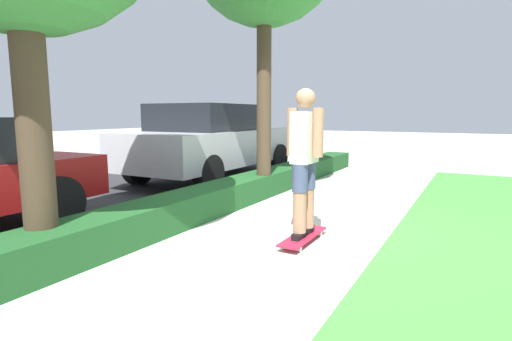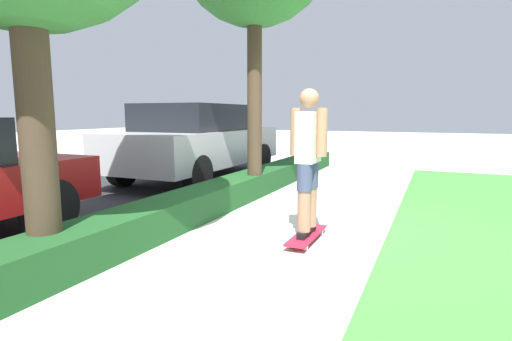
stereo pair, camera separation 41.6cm
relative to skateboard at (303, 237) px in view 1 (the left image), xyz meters
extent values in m
plane|color=#BCB7AD|center=(0.42, 0.17, -0.07)|extent=(60.00, 60.00, 0.00)
cube|color=#2D2D30|center=(0.42, 4.37, -0.07)|extent=(12.89, 5.00, 0.01)
cube|color=#1E5123|center=(0.42, 1.77, 0.13)|extent=(12.89, 0.60, 0.40)
cube|color=red|center=(0.00, 0.00, 0.00)|extent=(0.94, 0.24, 0.02)
cylinder|color=silver|center=(0.32, -0.09, -0.04)|extent=(0.06, 0.04, 0.06)
cylinder|color=silver|center=(0.32, 0.09, -0.04)|extent=(0.06, 0.04, 0.06)
cylinder|color=silver|center=(-0.32, -0.09, -0.04)|extent=(0.06, 0.04, 0.06)
cylinder|color=silver|center=(-0.32, 0.09, -0.04)|extent=(0.06, 0.04, 0.06)
cube|color=black|center=(-0.12, 0.00, 0.05)|extent=(0.26, 0.09, 0.07)
cylinder|color=#A37556|center=(-0.12, 0.00, 0.47)|extent=(0.15, 0.15, 0.78)
cylinder|color=#3D4766|center=(-0.12, 0.00, 0.71)|extent=(0.17, 0.17, 0.31)
cube|color=black|center=(0.12, 0.00, 0.05)|extent=(0.26, 0.09, 0.07)
cylinder|color=#A37556|center=(0.12, 0.00, 0.47)|extent=(0.15, 0.15, 0.78)
cylinder|color=#3D4766|center=(0.12, 0.00, 0.71)|extent=(0.17, 0.17, 0.31)
cube|color=silver|center=(0.00, 0.00, 1.15)|extent=(0.37, 0.20, 0.57)
cylinder|color=#A37556|center=(0.00, -0.15, 1.21)|extent=(0.12, 0.12, 0.54)
cylinder|color=#A37556|center=(0.00, 0.15, 1.21)|extent=(0.12, 0.12, 0.54)
sphere|color=#A37556|center=(0.00, 0.00, 1.58)|extent=(0.22, 0.22, 0.22)
cylinder|color=#423323|center=(-1.92, 1.91, 1.33)|extent=(0.30, 0.30, 2.79)
cylinder|color=#423323|center=(2.04, 1.61, 1.70)|extent=(0.25, 0.25, 3.53)
cylinder|color=black|center=(-1.07, 2.92, 0.28)|extent=(0.70, 0.23, 0.70)
cube|color=#B7B7BC|center=(3.37, 3.62, 0.67)|extent=(4.78, 2.07, 0.75)
cube|color=black|center=(3.22, 3.62, 1.33)|extent=(2.50, 1.79, 0.57)
cylinder|color=black|center=(4.84, 2.71, 0.29)|extent=(0.73, 0.24, 0.73)
cylinder|color=black|center=(4.84, 4.54, 0.29)|extent=(0.73, 0.24, 0.73)
cylinder|color=black|center=(1.89, 2.71, 0.29)|extent=(0.73, 0.24, 0.73)
cylinder|color=black|center=(1.89, 4.54, 0.29)|extent=(0.73, 0.24, 0.73)
camera|label=1|loc=(-4.16, -1.70, 1.41)|focal=28.00mm
camera|label=2|loc=(-4.35, -1.33, 1.41)|focal=28.00mm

